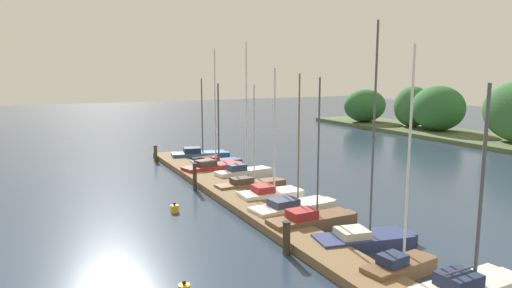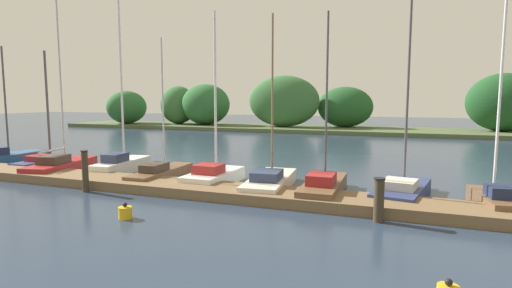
# 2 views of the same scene
# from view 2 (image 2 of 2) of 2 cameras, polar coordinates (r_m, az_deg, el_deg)

# --- Properties ---
(dock_pier) EXTENTS (31.82, 1.80, 0.35)m
(dock_pier) POSITION_cam_2_polar(r_m,az_deg,el_deg) (14.10, -4.63, -6.76)
(dock_pier) COLOR brown
(dock_pier) RESTS_ON ground
(far_shore) EXTENTS (65.30, 8.14, 5.84)m
(far_shore) POSITION_cam_2_polar(r_m,az_deg,el_deg) (42.94, 5.62, 4.86)
(far_shore) COLOR #4C5B38
(far_shore) RESTS_ON ground
(sailboat_0) EXTENTS (2.03, 4.40, 6.03)m
(sailboat_0) POSITION_cam_2_polar(r_m,az_deg,el_deg) (24.24, -32.18, -1.66)
(sailboat_0) COLOR #285684
(sailboat_0) RESTS_ON ground
(sailboat_1) EXTENTS (1.18, 3.69, 5.74)m
(sailboat_1) POSITION_cam_2_polar(r_m,az_deg,el_deg) (22.51, -27.56, -2.07)
(sailboat_1) COLOR navy
(sailboat_1) RESTS_ON ground
(sailboat_2) EXTENTS (2.05, 4.38, 7.96)m
(sailboat_2) POSITION_cam_2_polar(r_m,az_deg,el_deg) (20.35, -25.89, -2.72)
(sailboat_2) COLOR maroon
(sailboat_2) RESTS_ON ground
(sailboat_3) EXTENTS (1.39, 3.83, 8.32)m
(sailboat_3) POSITION_cam_2_polar(r_m,az_deg,el_deg) (19.46, -18.54, -2.55)
(sailboat_3) COLOR white
(sailboat_3) RESTS_ON ground
(sailboat_4) EXTENTS (1.15, 4.23, 5.89)m
(sailboat_4) POSITION_cam_2_polar(r_m,az_deg,el_deg) (17.25, -13.23, -3.98)
(sailboat_4) COLOR brown
(sailboat_4) RESTS_ON ground
(sailboat_5) EXTENTS (1.39, 3.44, 6.75)m
(sailboat_5) POSITION_cam_2_polar(r_m,az_deg,el_deg) (16.01, -5.94, -4.42)
(sailboat_5) COLOR white
(sailboat_5) RESTS_ON ground
(sailboat_6) EXTENTS (1.72, 4.53, 6.49)m
(sailboat_6) POSITION_cam_2_polar(r_m,az_deg,el_deg) (15.08, 2.12, -5.27)
(sailboat_6) COLOR silver
(sailboat_6) RESTS_ON ground
(sailboat_7) EXTENTS (1.26, 4.16, 6.36)m
(sailboat_7) POSITION_cam_2_polar(r_m,az_deg,el_deg) (14.29, 9.69, -5.92)
(sailboat_7) COLOR brown
(sailboat_7) RESTS_ON ground
(sailboat_8) EXTENTS (2.01, 4.14, 8.41)m
(sailboat_8) POSITION_cam_2_polar(r_m,az_deg,el_deg) (14.71, 20.21, -5.92)
(sailboat_8) COLOR navy
(sailboat_8) RESTS_ON ground
(sailboat_9) EXTENTS (1.28, 3.00, 7.43)m
(sailboat_9) POSITION_cam_2_polar(r_m,az_deg,el_deg) (14.26, 30.90, -6.58)
(sailboat_9) COLOR brown
(sailboat_9) RESTS_ON ground
(mooring_piling_1) EXTENTS (0.26, 0.26, 1.53)m
(mooring_piling_1) POSITION_cam_2_polar(r_m,az_deg,el_deg) (15.89, -23.21, -3.57)
(mooring_piling_1) COLOR #3D3323
(mooring_piling_1) RESTS_ON ground
(mooring_piling_2) EXTENTS (0.32, 0.32, 1.24)m
(mooring_piling_2) POSITION_cam_2_polar(r_m,az_deg,el_deg) (11.62, 17.14, -7.62)
(mooring_piling_2) COLOR #3D3323
(mooring_piling_2) RESTS_ON ground
(channel_buoy_1) EXTENTS (0.38, 0.38, 0.47)m
(channel_buoy_1) POSITION_cam_2_polar(r_m,az_deg,el_deg) (12.12, -18.17, -9.25)
(channel_buoy_1) COLOR gold
(channel_buoy_1) RESTS_ON ground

